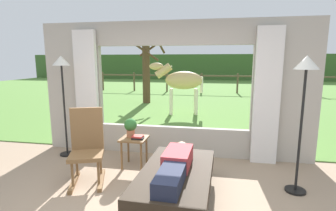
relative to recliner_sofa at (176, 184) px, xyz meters
name	(u,v)px	position (x,y,z in m)	size (l,w,h in m)	color
back_wall_with_window	(172,91)	(-0.34, 1.69, 1.03)	(5.20, 0.12, 2.55)	#ADA599
curtain_panel_left	(87,93)	(-2.03, 1.55, 0.98)	(0.44, 0.10, 2.40)	silver
curtain_panel_right	(267,97)	(1.35, 1.55, 0.98)	(0.44, 0.10, 2.40)	silver
outdoor_pasture_lawn	(202,91)	(-0.34, 12.59, -0.21)	(36.00, 21.68, 0.02)	#568438
distant_hill_ridge	(208,67)	(-0.34, 22.43, 0.98)	(36.00, 2.00, 2.40)	#3B5E2B
recliner_sofa	(176,184)	(0.00, 0.00, 0.00)	(0.96, 1.73, 0.42)	black
reclining_person	(176,164)	(0.00, -0.05, 0.30)	(0.36, 1.43, 0.22)	#B23338
rocking_chair	(87,146)	(-1.42, 0.33, 0.33)	(0.67, 0.80, 1.12)	brown
side_table	(134,143)	(-0.88, 0.95, 0.21)	(0.44, 0.44, 0.52)	brown
potted_plant	(131,126)	(-0.96, 1.01, 0.48)	(0.22, 0.22, 0.32)	#9E6042
book_stack	(138,137)	(-0.79, 0.89, 0.33)	(0.21, 0.16, 0.06)	black
floor_lamp_left	(62,76)	(-2.35, 1.26, 1.33)	(0.32, 0.32, 1.91)	black
floor_lamp_right	(305,84)	(1.62, 0.53, 1.31)	(0.32, 0.32, 1.89)	black
horse	(181,81)	(-0.67, 5.48, 0.94)	(1.82, 0.74, 1.73)	tan
pasture_tree	(146,64)	(-2.44, 7.54, 1.46)	(1.42, 1.42, 3.44)	#4C3823
pasture_fence_line	(201,80)	(-0.34, 11.68, 0.53)	(16.10, 0.10, 1.10)	brown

